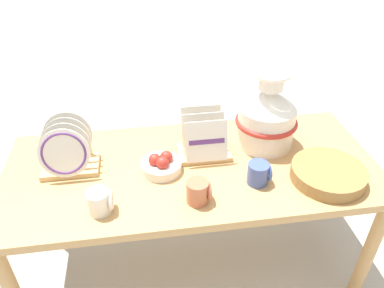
{
  "coord_description": "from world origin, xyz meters",
  "views": [
    {
      "loc": [
        -0.18,
        -1.21,
        1.59
      ],
      "look_at": [
        0.0,
        0.0,
        0.74
      ],
      "focal_mm": 35.0,
      "sensor_mm": 36.0,
      "label": 1
    }
  ],
  "objects_px": {
    "wicker_charger_stack": "(328,174)",
    "mug_terracotta_glaze": "(199,192)",
    "dish_rack_square_plates": "(204,143)",
    "dish_rack_round_plates": "(67,153)",
    "ceramic_vase": "(267,115)",
    "fruit_bowl": "(161,165)",
    "mug_cream_glaze": "(100,202)",
    "mug_cobalt_glaze": "(259,173)"
  },
  "relations": [
    {
      "from": "dish_rack_square_plates",
      "to": "dish_rack_round_plates",
      "type": "bearing_deg",
      "value": -177.58
    },
    {
      "from": "dish_rack_square_plates",
      "to": "wicker_charger_stack",
      "type": "relative_size",
      "value": 0.78
    },
    {
      "from": "dish_rack_round_plates",
      "to": "fruit_bowl",
      "type": "bearing_deg",
      "value": -9.62
    },
    {
      "from": "ceramic_vase",
      "to": "dish_rack_square_plates",
      "type": "bearing_deg",
      "value": -171.09
    },
    {
      "from": "dish_rack_round_plates",
      "to": "mug_terracotta_glaze",
      "type": "height_order",
      "value": "dish_rack_round_plates"
    },
    {
      "from": "dish_rack_round_plates",
      "to": "mug_terracotta_glaze",
      "type": "distance_m",
      "value": 0.55
    },
    {
      "from": "ceramic_vase",
      "to": "fruit_bowl",
      "type": "height_order",
      "value": "ceramic_vase"
    },
    {
      "from": "ceramic_vase",
      "to": "dish_rack_square_plates",
      "type": "relative_size",
      "value": 1.55
    },
    {
      "from": "mug_cream_glaze",
      "to": "wicker_charger_stack",
      "type": "bearing_deg",
      "value": 3.0
    },
    {
      "from": "mug_cobalt_glaze",
      "to": "mug_cream_glaze",
      "type": "bearing_deg",
      "value": -173.43
    },
    {
      "from": "dish_rack_square_plates",
      "to": "mug_terracotta_glaze",
      "type": "bearing_deg",
      "value": -103.6
    },
    {
      "from": "dish_rack_square_plates",
      "to": "mug_cobalt_glaze",
      "type": "distance_m",
      "value": 0.28
    },
    {
      "from": "ceramic_vase",
      "to": "mug_cream_glaze",
      "type": "bearing_deg",
      "value": -155.05
    },
    {
      "from": "wicker_charger_stack",
      "to": "dish_rack_square_plates",
      "type": "bearing_deg",
      "value": 152.48
    },
    {
      "from": "ceramic_vase",
      "to": "wicker_charger_stack",
      "type": "height_order",
      "value": "ceramic_vase"
    },
    {
      "from": "mug_cobalt_glaze",
      "to": "mug_cream_glaze",
      "type": "xyz_separation_m",
      "value": [
        -0.6,
        -0.07,
        0.0
      ]
    },
    {
      "from": "mug_terracotta_glaze",
      "to": "mug_cobalt_glaze",
      "type": "bearing_deg",
      "value": 15.51
    },
    {
      "from": "wicker_charger_stack",
      "to": "mug_terracotta_glaze",
      "type": "height_order",
      "value": "mug_terracotta_glaze"
    },
    {
      "from": "dish_rack_square_plates",
      "to": "mug_cream_glaze",
      "type": "bearing_deg",
      "value": -146.04
    },
    {
      "from": "dish_rack_square_plates",
      "to": "fruit_bowl",
      "type": "bearing_deg",
      "value": -155.61
    },
    {
      "from": "dish_rack_square_plates",
      "to": "fruit_bowl",
      "type": "relative_size",
      "value": 1.38
    },
    {
      "from": "dish_rack_round_plates",
      "to": "mug_cream_glaze",
      "type": "distance_m",
      "value": 0.29
    },
    {
      "from": "mug_terracotta_glaze",
      "to": "mug_cream_glaze",
      "type": "relative_size",
      "value": 1.0
    },
    {
      "from": "ceramic_vase",
      "to": "mug_terracotta_glaze",
      "type": "xyz_separation_m",
      "value": [
        -0.35,
        -0.33,
        -0.1
      ]
    },
    {
      "from": "dish_rack_round_plates",
      "to": "dish_rack_square_plates",
      "type": "relative_size",
      "value": 1.0
    },
    {
      "from": "mug_cobalt_glaze",
      "to": "dish_rack_square_plates",
      "type": "bearing_deg",
      "value": 130.01
    },
    {
      "from": "fruit_bowl",
      "to": "dish_rack_square_plates",
      "type": "bearing_deg",
      "value": 24.39
    },
    {
      "from": "wicker_charger_stack",
      "to": "mug_terracotta_glaze",
      "type": "bearing_deg",
      "value": -175.03
    },
    {
      "from": "dish_rack_square_plates",
      "to": "mug_cobalt_glaze",
      "type": "relative_size",
      "value": 2.52
    },
    {
      "from": "ceramic_vase",
      "to": "wicker_charger_stack",
      "type": "bearing_deg",
      "value": -58.61
    },
    {
      "from": "dish_rack_round_plates",
      "to": "mug_cobalt_glaze",
      "type": "xyz_separation_m",
      "value": [
        0.73,
        -0.19,
        -0.04
      ]
    },
    {
      "from": "ceramic_vase",
      "to": "dish_rack_round_plates",
      "type": "bearing_deg",
      "value": -175.37
    },
    {
      "from": "dish_rack_round_plates",
      "to": "mug_cream_glaze",
      "type": "relative_size",
      "value": 2.52
    },
    {
      "from": "mug_cobalt_glaze",
      "to": "fruit_bowl",
      "type": "bearing_deg",
      "value": 160.82
    },
    {
      "from": "wicker_charger_stack",
      "to": "ceramic_vase",
      "type": "bearing_deg",
      "value": 121.39
    },
    {
      "from": "wicker_charger_stack",
      "to": "mug_cobalt_glaze",
      "type": "relative_size",
      "value": 3.23
    },
    {
      "from": "wicker_charger_stack",
      "to": "mug_cobalt_glaze",
      "type": "height_order",
      "value": "mug_cobalt_glaze"
    },
    {
      "from": "fruit_bowl",
      "to": "mug_cream_glaze",
      "type": "bearing_deg",
      "value": -139.53
    },
    {
      "from": "wicker_charger_stack",
      "to": "dish_rack_round_plates",
      "type": "bearing_deg",
      "value": 168.07
    },
    {
      "from": "wicker_charger_stack",
      "to": "fruit_bowl",
      "type": "xyz_separation_m",
      "value": [
        -0.64,
        0.15,
        0.0
      ]
    },
    {
      "from": "wicker_charger_stack",
      "to": "mug_cream_glaze",
      "type": "distance_m",
      "value": 0.87
    },
    {
      "from": "dish_rack_round_plates",
      "to": "fruit_bowl",
      "type": "height_order",
      "value": "dish_rack_round_plates"
    }
  ]
}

